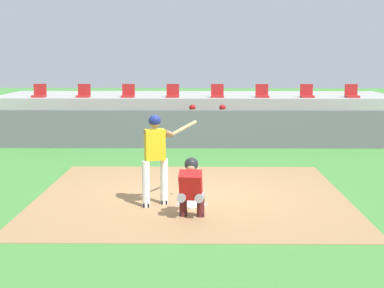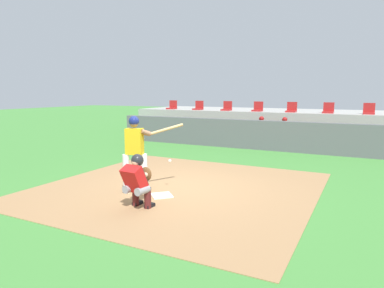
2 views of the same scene
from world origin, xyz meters
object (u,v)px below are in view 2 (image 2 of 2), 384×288
object	(u,v)px
stadium_seat_0	(172,107)
stadium_seat_1	(198,107)
home_plate	(162,195)
stadium_seat_2	(227,108)
dugout_player_0	(260,131)
stadium_seat_5	(328,110)
batter_at_plate	(136,149)
stadium_seat_3	(258,109)
dugout_player_1	(284,132)
catcher_crouched	(138,179)
stadium_seat_6	(369,111)
stadium_seat_4	(291,109)

from	to	relation	value
stadium_seat_0	stadium_seat_1	world-z (taller)	same
home_plate	stadium_seat_2	distance (m)	10.58
dugout_player_0	stadium_seat_5	xyz separation A→B (m)	(2.51, 2.03, 0.86)
batter_at_plate	stadium_seat_3	world-z (taller)	stadium_seat_3
stadium_seat_0	dugout_player_1	bearing A→B (deg)	-17.10
stadium_seat_5	stadium_seat_2	bearing A→B (deg)	180.00
catcher_crouched	dugout_player_1	bearing A→B (deg)	84.22
home_plate	stadium_seat_5	distance (m)	10.58
catcher_crouched	stadium_seat_1	xyz separation A→B (m)	(-4.07, 11.09, 0.93)
batter_at_plate	catcher_crouched	xyz separation A→B (m)	(0.69, -0.89, -0.43)
stadium_seat_0	stadium_seat_2	world-z (taller)	same
home_plate	stadium_seat_6	xyz separation A→B (m)	(4.06, 10.18, 1.51)
home_plate	stadium_seat_1	size ratio (longest dim) A/B	0.92
home_plate	stadium_seat_0	world-z (taller)	stadium_seat_0
batter_at_plate	stadium_seat_1	distance (m)	10.75
stadium_seat_4	stadium_seat_5	xyz separation A→B (m)	(1.62, 0.00, 0.00)
catcher_crouched	dugout_player_0	size ratio (longest dim) A/B	1.40
stadium_seat_6	stadium_seat_3	bearing A→B (deg)	180.00
batter_at_plate	dugout_player_0	distance (m)	8.19
home_plate	stadium_seat_2	xyz separation A→B (m)	(-2.44, 10.18, 1.51)
batter_at_plate	catcher_crouched	world-z (taller)	batter_at_plate
batter_at_plate	stadium_seat_6	world-z (taller)	stadium_seat_6
catcher_crouched	dugout_player_0	world-z (taller)	dugout_player_0
dugout_player_0	stadium_seat_4	world-z (taller)	stadium_seat_4
catcher_crouched	stadium_seat_5	xyz separation A→B (m)	(2.43, 11.09, 0.93)
home_plate	catcher_crouched	bearing A→B (deg)	-89.27
batter_at_plate	stadium_seat_4	world-z (taller)	stadium_seat_4
stadium_seat_2	stadium_seat_4	distance (m)	3.25
home_plate	stadium_seat_4	size ratio (longest dim) A/B	0.92
stadium_seat_1	batter_at_plate	bearing A→B (deg)	-71.63
stadium_seat_5	stadium_seat_6	bearing A→B (deg)	0.00
stadium_seat_5	dugout_player_0	bearing A→B (deg)	-140.98
home_plate	stadium_seat_0	size ratio (longest dim) A/B	0.92
batter_at_plate	stadium_seat_5	world-z (taller)	stadium_seat_5
catcher_crouched	stadium_seat_3	bearing A→B (deg)	94.25
batter_at_plate	stadium_seat_6	size ratio (longest dim) A/B	3.76
dugout_player_0	stadium_seat_2	xyz separation A→B (m)	(-2.36, 2.03, 0.86)
dugout_player_1	stadium_seat_5	bearing A→B (deg)	53.41
catcher_crouched	stadium_seat_5	distance (m)	11.39
stadium_seat_1	dugout_player_1	bearing A→B (deg)	-22.18
stadium_seat_1	stadium_seat_4	xyz separation A→B (m)	(4.88, 0.00, 0.00)
dugout_player_1	stadium_seat_2	size ratio (longest dim) A/B	2.71
home_plate	dugout_player_1	world-z (taller)	dugout_player_1
batter_at_plate	stadium_seat_6	distance (m)	11.25
dugout_player_1	stadium_seat_6	world-z (taller)	stadium_seat_6
batter_at_plate	dugout_player_1	xyz separation A→B (m)	(1.61, 8.16, -0.36)
stadium_seat_0	stadium_seat_1	distance (m)	1.62
dugout_player_0	dugout_player_1	size ratio (longest dim) A/B	1.00
dugout_player_0	home_plate	bearing A→B (deg)	-89.49
stadium_seat_5	stadium_seat_6	distance (m)	1.63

